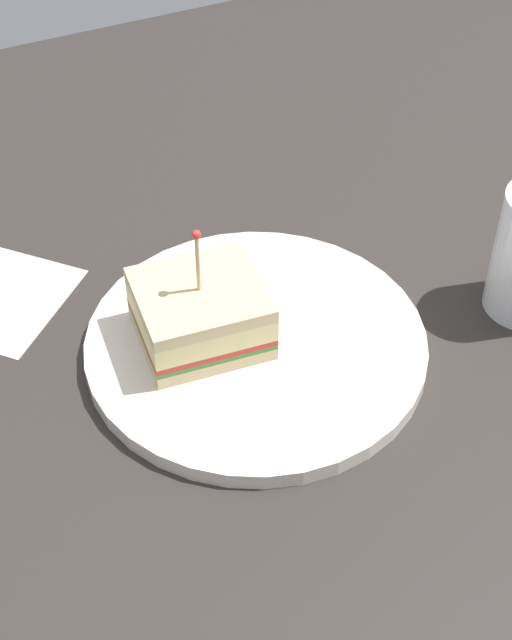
{
  "coord_description": "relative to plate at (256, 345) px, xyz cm",
  "views": [
    {
      "loc": [
        -22.58,
        -47.72,
        53.78
      ],
      "look_at": [
        0.0,
        0.0,
        3.38
      ],
      "focal_mm": 54.05,
      "sensor_mm": 36.0,
      "label": 1
    }
  ],
  "objects": [
    {
      "name": "ground_plane",
      "position": [
        0.0,
        0.0,
        -1.69
      ],
      "size": [
        113.01,
        113.01,
        2.0
      ],
      "primitive_type": "cube",
      "color": "#2D2826"
    },
    {
      "name": "plate",
      "position": [
        0.0,
        0.0,
        0.0
      ],
      "size": [
        26.55,
        26.55,
        1.38
      ],
      "primitive_type": "cylinder",
      "color": "silver",
      "rests_on": "ground_plane"
    },
    {
      "name": "sandwich_half_center",
      "position": [
        -3.7,
        2.0,
        3.17
      ],
      "size": [
        10.16,
        9.42,
        10.43
      ],
      "color": "beige",
      "rests_on": "plate"
    },
    {
      "name": "napkin",
      "position": [
        -16.52,
        14.57,
        -0.61
      ],
      "size": [
        15.27,
        15.23,
        0.15
      ],
      "primitive_type": "cube",
      "rotation": [
        0.0,
        0.0,
        10.18
      ],
      "color": "beige",
      "rests_on": "ground_plane"
    }
  ]
}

